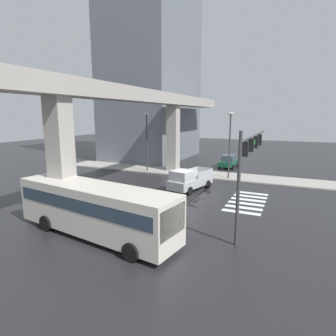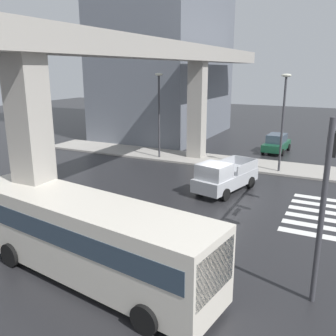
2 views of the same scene
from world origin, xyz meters
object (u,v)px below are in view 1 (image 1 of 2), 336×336
object	(u,v)px
city_bus	(95,207)
street_lamp_mid_block	(147,135)
sedan_dark_green	(229,161)
pickup_truck	(189,180)
traffic_signal_mast	(250,152)
street_lamp_near_corner	(230,138)

from	to	relation	value
city_bus	street_lamp_mid_block	xyz separation A→B (m)	(17.72, 6.22, 2.83)
street_lamp_mid_block	sedan_dark_green	bearing A→B (deg)	-50.44
pickup_truck	city_bus	distance (m)	11.71
city_bus	sedan_dark_green	xyz separation A→B (m)	(24.84, -2.39, -0.87)
pickup_truck	sedan_dark_green	xyz separation A→B (m)	(13.25, -0.82, -0.14)
pickup_truck	traffic_signal_mast	world-z (taller)	traffic_signal_mast
city_bus	pickup_truck	bearing A→B (deg)	-7.72
pickup_truck	city_bus	bearing A→B (deg)	172.28
street_lamp_near_corner	street_lamp_mid_block	distance (m)	10.13
sedan_dark_green	traffic_signal_mast	size ratio (longest dim) A/B	0.40
traffic_signal_mast	street_lamp_mid_block	bearing A→B (deg)	49.43
pickup_truck	sedan_dark_green	size ratio (longest dim) A/B	1.23
pickup_truck	city_bus	xyz separation A→B (m)	(-11.58, 1.57, 0.73)
street_lamp_near_corner	traffic_signal_mast	bearing A→B (deg)	-162.07
city_bus	traffic_signal_mast	xyz separation A→B (m)	(5.72, -7.79, 2.94)
city_bus	street_lamp_near_corner	distance (m)	18.37
pickup_truck	traffic_signal_mast	xyz separation A→B (m)	(-5.86, -6.22, 3.68)
city_bus	traffic_signal_mast	distance (m)	10.11
street_lamp_mid_block	street_lamp_near_corner	bearing A→B (deg)	-90.00
pickup_truck	street_lamp_near_corner	world-z (taller)	street_lamp_near_corner
sedan_dark_green	street_lamp_mid_block	world-z (taller)	street_lamp_mid_block
traffic_signal_mast	sedan_dark_green	bearing A→B (deg)	15.78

